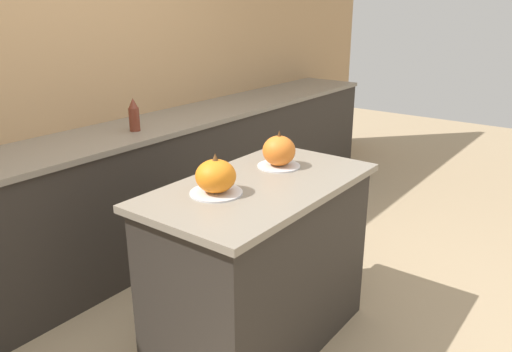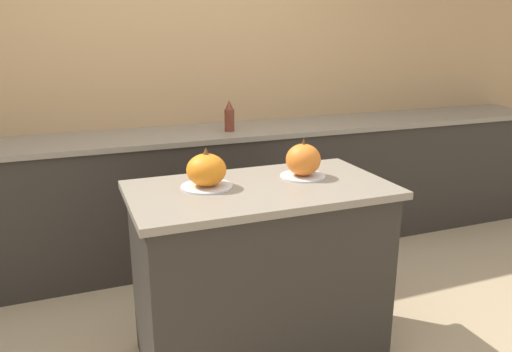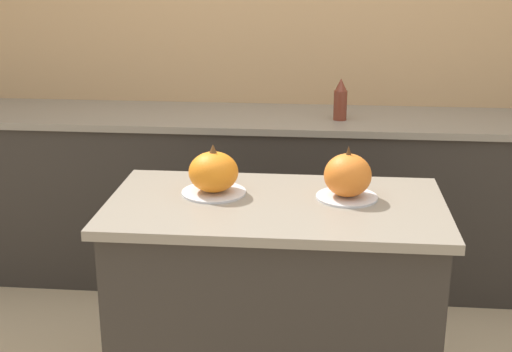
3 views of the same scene
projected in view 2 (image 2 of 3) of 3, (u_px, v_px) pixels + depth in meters
The scene contains 6 objects.
wall_back at pixel (180, 80), 3.64m from camera, with size 8.00×0.06×2.50m.
kitchen_island at pixel (260, 274), 2.44m from camera, with size 1.21×0.66×0.90m.
back_counter at pixel (195, 196), 3.57m from camera, with size 6.00×0.60×0.93m.
pumpkin_cake_left at pixel (206, 171), 2.28m from camera, with size 0.24×0.24×0.19m.
pumpkin_cake_right at pixel (303, 161), 2.44m from camera, with size 0.22×0.22×0.20m.
bottle_tall at pixel (229, 116), 3.44m from camera, with size 0.07×0.07×0.21m.
Camera 2 is at (-0.82, -2.05, 1.60)m, focal length 35.00 mm.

